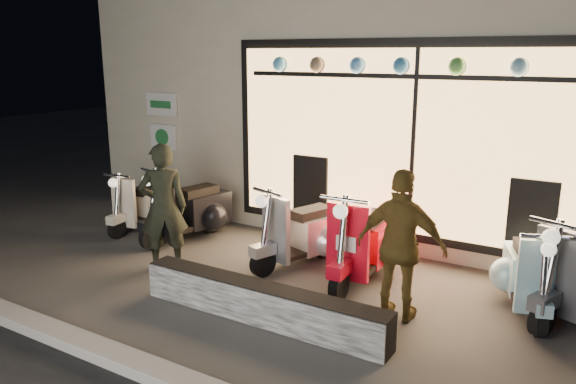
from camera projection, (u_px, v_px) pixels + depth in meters
name	position (u px, v px, depth m)	size (l,w,h in m)	color
ground	(282.00, 295.00, 6.40)	(40.00, 40.00, 0.00)	#383533
kerb	(157.00, 373.00, 4.73)	(40.00, 0.25, 0.12)	slate
shop_building	(429.00, 87.00, 10.03)	(10.20, 6.23, 4.20)	beige
graffiti_barrier	(261.00, 303.00, 5.74)	(2.82, 0.28, 0.40)	black
scooter_silver	(308.00, 232.00, 7.32)	(0.76, 1.44, 1.04)	black
scooter_red	(366.00, 241.00, 6.86)	(0.53, 1.55, 1.11)	black
scooter_black	(196.00, 209.00, 8.35)	(0.68, 1.52, 1.08)	black
scooter_cream	(146.00, 204.00, 8.85)	(0.49, 1.29, 0.92)	black
scooter_blue	(528.00, 272.00, 6.05)	(0.73, 1.35, 0.97)	black
man	(163.00, 207.00, 7.03)	(0.59, 0.39, 1.62)	black
woman	(401.00, 246.00, 5.66)	(0.93, 0.39, 1.58)	brown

